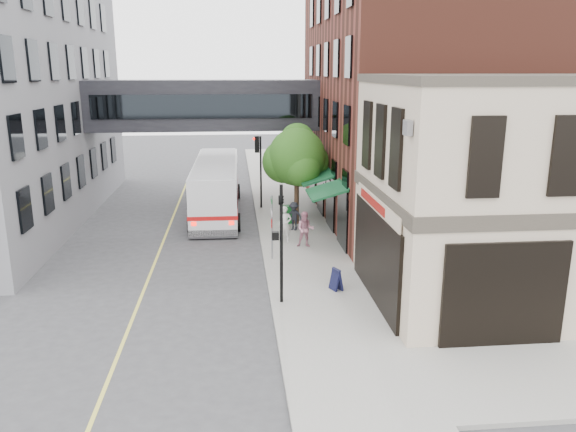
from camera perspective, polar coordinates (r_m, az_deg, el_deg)
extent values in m
plane|color=#38383A|center=(19.58, -1.33, -11.45)|extent=(120.00, 120.00, 0.00)
cube|color=gray|center=(32.83, 0.33, -0.42)|extent=(4.00, 60.00, 0.15)
cube|color=#BFA892|center=(22.53, 21.68, 1.98)|extent=(10.00, 8.00, 8.15)
cube|color=#38332B|center=(22.51, 21.70, 2.17)|extent=(10.12, 8.12, 0.50)
cube|color=#38332B|center=(22.07, 22.73, 12.74)|extent=(10.12, 8.12, 0.30)
cube|color=black|center=(21.32, 8.87, -4.03)|extent=(0.14, 6.40, 3.40)
cube|color=black|center=(21.31, 8.77, -4.03)|extent=(0.04, 5.90, 3.00)
cube|color=maroon|center=(21.33, 8.53, 1.45)|extent=(0.03, 3.60, 0.32)
cube|color=#58271B|center=(34.47, 13.80, 11.56)|extent=(12.00, 18.00, 14.00)
cube|color=#0D3C1C|center=(32.09, 2.41, 4.56)|extent=(1.80, 13.00, 0.40)
cube|color=black|center=(35.64, -8.51, 11.10)|extent=(14.00, 3.00, 3.00)
cube|color=black|center=(34.10, -8.64, 10.94)|extent=(13.00, 0.08, 1.40)
cube|color=black|center=(37.19, -8.40, 11.24)|extent=(13.00, 0.08, 1.40)
cylinder|color=black|center=(20.57, -0.68, -2.93)|extent=(0.12, 0.12, 4.50)
cube|color=black|center=(20.45, -1.29, -2.01)|extent=(0.25, 0.22, 0.30)
imported|color=black|center=(20.09, -0.69, 2.11)|extent=(0.20, 0.16, 1.00)
cylinder|color=black|center=(35.13, -2.78, 4.45)|extent=(0.12, 0.12, 4.50)
cube|color=black|center=(35.06, -3.14, 5.00)|extent=(0.25, 0.22, 0.30)
cube|color=black|center=(34.85, -3.17, 7.27)|extent=(0.28, 0.28, 1.00)
sphere|color=#FF0C05|center=(34.80, -3.45, 7.84)|extent=(0.18, 0.18, 0.18)
cylinder|color=gray|center=(25.56, -1.63, -1.16)|extent=(0.08, 0.08, 3.00)
cube|color=white|center=(25.38, -1.69, 0.36)|extent=(0.03, 0.75, 0.22)
cube|color=#0C591E|center=(25.25, -1.70, 1.57)|extent=(0.03, 0.70, 0.18)
cube|color=#B20C0C|center=(25.50, -1.68, -0.73)|extent=(0.03, 0.30, 0.40)
cylinder|color=#382619|center=(31.53, 0.88, 1.71)|extent=(0.28, 0.28, 2.80)
sphere|color=#245115|center=(31.08, 0.90, 6.02)|extent=(3.20, 3.20, 3.20)
sphere|color=#245115|center=(31.73, 2.23, 5.46)|extent=(2.20, 2.20, 2.20)
sphere|color=#245115|center=(31.36, -0.45, 5.54)|extent=(2.40, 2.40, 2.40)
sphere|color=#245115|center=(31.58, 0.96, 7.62)|extent=(2.00, 2.00, 2.00)
cube|color=#D8CC4C|center=(29.09, -12.71, -2.93)|extent=(0.12, 40.00, 0.01)
cube|color=silver|center=(34.75, -7.29, 3.03)|extent=(2.68, 11.75, 2.96)
cube|color=black|center=(34.65, -7.31, 3.85)|extent=(2.74, 11.55, 1.07)
cube|color=#B20C0C|center=(34.86, -7.26, 2.21)|extent=(2.74, 11.77, 0.22)
cylinder|color=black|center=(30.95, -9.87, -0.75)|extent=(0.32, 1.02, 1.02)
cylinder|color=black|center=(30.82, -5.14, -0.65)|extent=(0.32, 1.02, 1.02)
cylinder|color=black|center=(38.85, -8.90, 2.43)|extent=(0.32, 1.02, 1.02)
cylinder|color=black|center=(38.75, -5.14, 2.52)|extent=(0.32, 1.02, 1.02)
imported|color=silver|center=(28.23, -0.31, -0.85)|extent=(0.71, 0.50, 1.84)
imported|color=#C68094|center=(27.48, 1.77, -1.36)|extent=(0.95, 0.80, 1.77)
imported|color=black|center=(30.36, 0.61, -0.01)|extent=(1.16, 1.02, 1.56)
cube|color=#166125|center=(31.78, -0.10, 0.16)|extent=(0.65, 0.62, 1.02)
cube|color=black|center=(22.37, 4.92, -6.42)|extent=(0.49, 0.58, 0.88)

